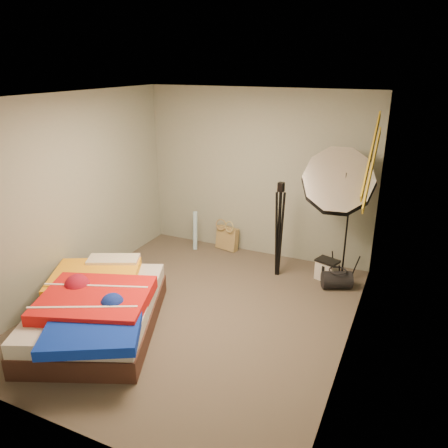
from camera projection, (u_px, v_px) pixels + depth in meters
The scene contains 15 objects.
floor at pixel (196, 313), 5.24m from camera, with size 4.00×4.00×0.00m, color brown.
ceiling at pixel (190, 97), 4.37m from camera, with size 4.00×4.00×0.00m, color silver.
wall_back at pixel (257, 174), 6.51m from camera, with size 3.50×3.50×0.00m, color gray.
wall_front at pixel (59, 299), 3.10m from camera, with size 3.50×3.50×0.00m, color gray.
wall_left at pixel (71, 195), 5.48m from camera, with size 4.00×4.00×0.00m, color gray.
wall_right at pixel (356, 240), 4.12m from camera, with size 4.00×4.00×0.00m, color gray.
tote_bag at pixel (227, 238), 6.97m from camera, with size 0.37×0.11×0.37m, color tan.
wrapping_roll at pixel (195, 231), 6.94m from camera, with size 0.07×0.07×0.61m, color #4C99C8.
camera_case at pixel (327, 270), 6.00m from camera, with size 0.27×0.19×0.27m, color silver.
duffel_bag at pixel (337, 280), 5.78m from camera, with size 0.23×0.23×0.38m, color black.
wall_stripe_upper at pixel (371, 155), 4.40m from camera, with size 0.02×1.10×0.10m, color gold.
wall_stripe_lower at pixel (372, 169), 4.68m from camera, with size 0.02×1.10×0.10m, color gold.
bed at pixel (97, 308), 4.83m from camera, with size 1.91×2.14×0.53m.
photo_umbrella at pixel (338, 183), 5.52m from camera, with size 1.10×0.76×1.94m.
camera_tripod at pixel (279, 223), 5.92m from camera, with size 0.09×0.09×1.34m.
Camera 1 is at (2.20, -3.98, 2.83)m, focal length 35.00 mm.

